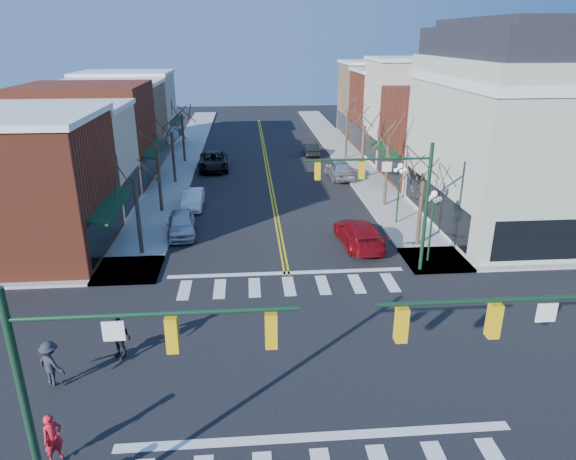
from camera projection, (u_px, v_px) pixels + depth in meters
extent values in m
plane|color=black|center=(301.00, 355.00, 21.03)|extent=(160.00, 160.00, 0.00)
cube|color=#9E9B93|center=(159.00, 207.00, 38.97)|extent=(3.50, 70.00, 0.15)
cube|color=#9E9B93|center=(385.00, 201.00, 40.30)|extent=(3.50, 70.00, 0.15)
cube|color=maroon|center=(12.00, 190.00, 29.38)|extent=(10.00, 8.50, 8.00)
cube|color=#BFB79D|center=(58.00, 163.00, 36.69)|extent=(10.00, 7.00, 7.50)
cube|color=maroon|center=(89.00, 135.00, 43.97)|extent=(10.00, 9.00, 8.50)
cube|color=#967953|center=(112.00, 124.00, 51.78)|extent=(10.00, 7.50, 7.80)
cube|color=#BFB79D|center=(128.00, 111.00, 58.93)|extent=(10.00, 8.00, 8.20)
cube|color=maroon|center=(447.00, 137.00, 44.78)|extent=(10.00, 8.50, 8.00)
cube|color=#BFB79D|center=(420.00, 113.00, 51.64)|extent=(10.00, 7.00, 10.00)
cube|color=maroon|center=(398.00, 110.00, 58.90)|extent=(10.00, 8.00, 8.50)
cube|color=#967953|center=(381.00, 100.00, 66.26)|extent=(10.00, 8.00, 9.00)
cube|color=#A9B59D|center=(527.00, 145.00, 33.84)|extent=(12.00, 14.00, 11.00)
cube|color=white|center=(538.00, 81.00, 32.38)|extent=(12.25, 14.25, 0.50)
cube|color=black|center=(545.00, 42.00, 31.56)|extent=(11.40, 13.40, 1.80)
cube|color=black|center=(548.00, 23.00, 31.17)|extent=(9.80, 11.80, 0.60)
cylinder|color=#14331E|center=(29.00, 422.00, 12.29)|extent=(0.20, 0.20, 7.20)
cylinder|color=#14331E|center=(156.00, 314.00, 11.55)|extent=(6.50, 0.12, 0.12)
cube|color=gold|center=(172.00, 334.00, 11.77)|extent=(0.28, 0.28, 0.90)
cube|color=gold|center=(271.00, 330.00, 11.94)|extent=(0.28, 0.28, 0.90)
cylinder|color=#14331E|center=(510.00, 300.00, 12.17)|extent=(6.50, 0.12, 0.12)
cube|color=gold|center=(494.00, 320.00, 12.35)|extent=(0.28, 0.28, 0.90)
cube|color=gold|center=(401.00, 324.00, 12.17)|extent=(0.28, 0.28, 0.90)
cylinder|color=#14331E|center=(426.00, 210.00, 27.21)|extent=(0.20, 0.20, 7.20)
cylinder|color=#14331E|center=(369.00, 159.00, 25.97)|extent=(6.50, 0.12, 0.12)
cube|color=gold|center=(362.00, 170.00, 26.14)|extent=(0.28, 0.28, 0.90)
cube|color=gold|center=(318.00, 171.00, 25.96)|extent=(0.28, 0.28, 0.90)
cylinder|color=#14331E|center=(431.00, 230.00, 28.86)|extent=(0.12, 0.12, 4.00)
sphere|color=white|center=(434.00, 194.00, 28.10)|extent=(0.36, 0.36, 0.36)
cylinder|color=#14331E|center=(398.00, 197.00, 34.92)|extent=(0.12, 0.12, 4.00)
sphere|color=white|center=(401.00, 166.00, 34.15)|extent=(0.36, 0.36, 0.36)
cylinder|color=#382B21|center=(138.00, 217.00, 29.80)|extent=(0.24, 0.24, 4.76)
cylinder|color=#382B21|center=(159.00, 179.00, 37.20)|extent=(0.24, 0.24, 5.04)
cylinder|color=#382B21|center=(173.00, 158.00, 44.74)|extent=(0.24, 0.24, 4.55)
cylinder|color=#382B21|center=(183.00, 139.00, 52.13)|extent=(0.24, 0.24, 4.90)
cylinder|color=#382B21|center=(420.00, 211.00, 31.09)|extent=(0.24, 0.24, 4.62)
cylinder|color=#382B21|center=(386.00, 173.00, 38.45)|extent=(0.24, 0.24, 5.18)
cylinder|color=#382B21|center=(363.00, 153.00, 45.96)|extent=(0.24, 0.24, 4.83)
cylinder|color=#382B21|center=(346.00, 136.00, 53.39)|extent=(0.24, 0.24, 4.97)
imported|color=#BCBCC1|center=(181.00, 224.00, 33.48)|extent=(2.21, 4.59, 1.51)
imported|color=white|center=(193.00, 199.00, 38.78)|extent=(1.48, 4.20, 1.38)
imported|color=black|center=(214.00, 161.00, 49.90)|extent=(2.99, 6.04, 1.65)
imported|color=maroon|center=(359.00, 233.00, 31.79)|extent=(2.61, 5.63, 1.59)
imported|color=#ACADB1|center=(340.00, 169.00, 46.77)|extent=(2.35, 5.12, 1.70)
imported|color=black|center=(311.00, 149.00, 55.89)|extent=(1.57, 4.19, 1.37)
imported|color=red|center=(53.00, 438.00, 15.38)|extent=(0.69, 0.70, 1.62)
imported|color=black|center=(118.00, 336.00, 20.32)|extent=(1.24, 0.94, 1.96)
imported|color=#21212A|center=(51.00, 364.00, 18.73)|extent=(1.34, 1.17, 1.80)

